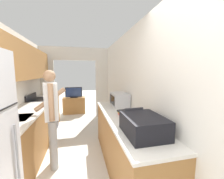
{
  "coord_description": "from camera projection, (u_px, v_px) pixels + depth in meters",
  "views": [
    {
      "loc": [
        0.16,
        -0.67,
        1.63
      ],
      "look_at": [
        0.98,
        2.88,
        1.18
      ],
      "focal_mm": 22.0,
      "sensor_mm": 36.0,
      "label": 1
    }
  ],
  "objects": [
    {
      "name": "wall_left",
      "position": [
        2.0,
        80.0,
        2.29
      ],
      "size": [
        0.38,
        6.73,
        2.5
      ],
      "color": "white",
      "rests_on": "ground_plane"
    },
    {
      "name": "wall_right",
      "position": [
        140.0,
        94.0,
        2.44
      ],
      "size": [
        0.06,
        6.73,
        2.5
      ],
      "color": "white",
      "rests_on": "ground_plane"
    },
    {
      "name": "wall_far_with_doorway",
      "position": [
        76.0,
        79.0,
        4.85
      ],
      "size": [
        2.72,
        0.06,
        2.5
      ],
      "color": "white",
      "rests_on": "ground_plane"
    },
    {
      "name": "counter_left",
      "position": [
        30.0,
        131.0,
        2.76
      ],
      "size": [
        0.62,
        3.22,
        0.92
      ],
      "color": "#9E6B38",
      "rests_on": "ground_plane"
    },
    {
      "name": "counter_right",
      "position": [
        124.0,
        142.0,
        2.33
      ],
      "size": [
        0.62,
        2.34,
        0.92
      ],
      "color": "#9E6B38",
      "rests_on": "ground_plane"
    },
    {
      "name": "range_oven",
      "position": [
        44.0,
        115.0,
        3.79
      ],
      "size": [
        0.66,
        0.77,
        1.06
      ],
      "color": "black",
      "rests_on": "ground_plane"
    },
    {
      "name": "person",
      "position": [
        52.0,
        116.0,
        2.31
      ],
      "size": [
        0.54,
        0.43,
        1.67
      ],
      "rotation": [
        0.0,
        0.0,
        1.8
      ],
      "color": "#9E9E9E",
      "rests_on": "ground_plane"
    },
    {
      "name": "suitcase",
      "position": [
        143.0,
        125.0,
        1.59
      ],
      "size": [
        0.43,
        0.57,
        0.24
      ],
      "color": "black",
      "rests_on": "counter_right"
    },
    {
      "name": "microwave",
      "position": [
        119.0,
        99.0,
        2.96
      ],
      "size": [
        0.33,
        0.49,
        0.28
      ],
      "color": "#B7B7BC",
      "rests_on": "counter_right"
    },
    {
      "name": "book_stack",
      "position": [
        126.0,
        113.0,
        2.29
      ],
      "size": [
        0.25,
        0.3,
        0.08
      ],
      "color": "red",
      "rests_on": "counter_right"
    },
    {
      "name": "tv_cabinet",
      "position": [
        74.0,
        105.0,
        5.52
      ],
      "size": [
        0.85,
        0.42,
        0.64
      ],
      "color": "#9E6B38",
      "rests_on": "ground_plane"
    },
    {
      "name": "television",
      "position": [
        74.0,
        92.0,
        5.41
      ],
      "size": [
        0.64,
        0.16,
        0.42
      ],
      "color": "black",
      "rests_on": "tv_cabinet"
    }
  ]
}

